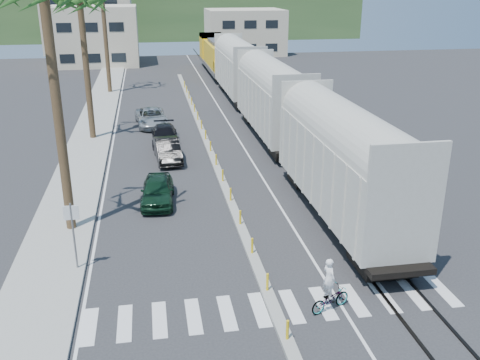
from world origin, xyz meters
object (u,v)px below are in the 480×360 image
object	(u,v)px
car_second	(167,150)
street_sign	(73,227)
cyclist	(330,294)
car_lead	(157,190)

from	to	relation	value
car_second	street_sign	bearing A→B (deg)	-111.46
car_second	cyclist	distance (m)	18.96
car_second	car_lead	bearing A→B (deg)	-100.96
street_sign	car_second	bearing A→B (deg)	72.72
street_sign	car_second	distance (m)	14.58
car_lead	car_second	xyz separation A→B (m)	(0.85, 7.15, 0.01)
car_lead	car_second	distance (m)	7.20
car_lead	cyclist	xyz separation A→B (m)	(5.81, -11.15, -0.07)
car_lead	cyclist	size ratio (longest dim) A/B	2.06
street_sign	car_lead	size ratio (longest dim) A/B	0.70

